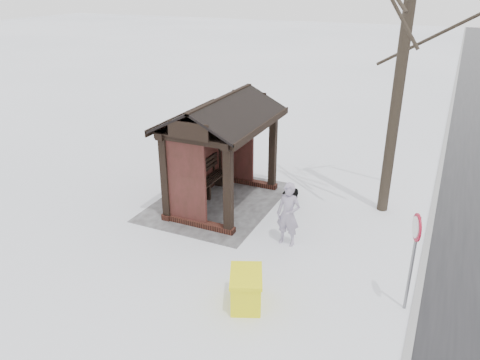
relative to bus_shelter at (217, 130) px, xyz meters
name	(u,v)px	position (x,y,z in m)	size (l,w,h in m)	color
ground	(224,203)	(0.00, 0.16, -2.17)	(120.00, 120.00, 0.00)	white
kerb	(427,245)	(0.00, 5.66, -2.16)	(120.00, 0.15, 0.06)	gray
trampled_patch	(217,201)	(0.00, -0.04, -2.16)	(4.20, 3.20, 0.02)	gray
bus_shelter	(217,130)	(0.00, 0.00, 0.00)	(3.60, 2.40, 3.09)	#361A13
pedestrian	(288,214)	(1.34, 2.56, -1.37)	(0.58, 0.38, 1.58)	#968BA3
dog	(291,195)	(-0.79, 1.92, -1.89)	(0.29, 0.65, 0.55)	black
grit_bin	(246,289)	(3.86, 2.59, -1.81)	(1.08, 0.93, 0.70)	#F2ED0E
road_sign	(415,241)	(2.68, 5.44, -0.66)	(0.51, 0.20, 2.05)	slate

